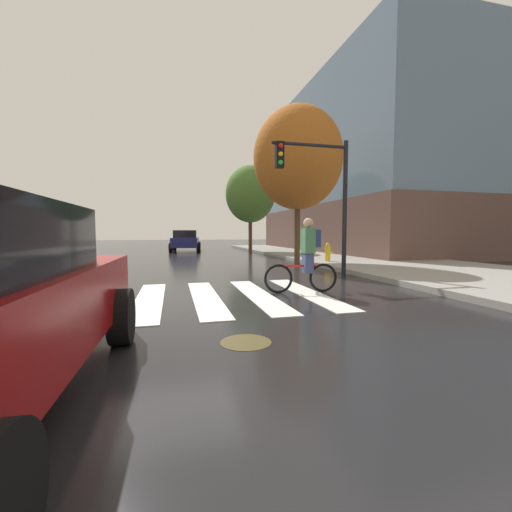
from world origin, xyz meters
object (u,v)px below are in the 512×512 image
object	(u,v)px
street_tree_mid	(250,194)
manhole_cover	(246,342)
sedan_mid	(186,240)
cyclist	(306,256)
traffic_light_near	(321,184)
street_tree_near	(298,158)
fire_hydrant	(328,252)

from	to	relation	value
street_tree_mid	manhole_cover	bearing A→B (deg)	-103.33
sedan_mid	street_tree_mid	size ratio (longest dim) A/B	0.80
cyclist	traffic_light_near	bearing A→B (deg)	59.00
manhole_cover	street_tree_near	world-z (taller)	street_tree_near
cyclist	street_tree_mid	size ratio (longest dim) A/B	0.30
manhole_cover	cyclist	size ratio (longest dim) A/B	0.37
manhole_cover	cyclist	world-z (taller)	cyclist
manhole_cover	fire_hydrant	xyz separation A→B (m)	(5.56, 8.98, 0.53)
traffic_light_near	manhole_cover	bearing A→B (deg)	-122.90
fire_hydrant	street_tree_mid	distance (m)	9.19
sedan_mid	fire_hydrant	distance (m)	13.15
street_tree_near	street_tree_mid	size ratio (longest dim) A/B	1.15
sedan_mid	street_tree_near	distance (m)	12.90
fire_hydrant	manhole_cover	bearing A→B (deg)	-121.76
sedan_mid	fire_hydrant	bearing A→B (deg)	-65.22
sedan_mid	fire_hydrant	xyz separation A→B (m)	(5.51, -11.94, -0.27)
traffic_light_near	sedan_mid	bearing A→B (deg)	102.84
cyclist	traffic_light_near	xyz separation A→B (m)	(1.49, 2.48, 2.02)
cyclist	traffic_light_near	world-z (taller)	traffic_light_near
fire_hydrant	street_tree_mid	xyz separation A→B (m)	(-1.43, 8.43, 3.37)
cyclist	sedan_mid	bearing A→B (deg)	96.44
manhole_cover	street_tree_mid	size ratio (longest dim) A/B	0.11
street_tree_near	cyclist	bearing A→B (deg)	-109.41
manhole_cover	street_tree_mid	xyz separation A→B (m)	(4.13, 17.42, 3.89)
fire_hydrant	street_tree_near	xyz separation A→B (m)	(-1.28, 0.33, 3.95)
cyclist	street_tree_mid	xyz separation A→B (m)	(2.06, 14.39, 3.05)
traffic_light_near	street_tree_mid	world-z (taller)	street_tree_mid
manhole_cover	street_tree_mid	distance (m)	18.32
cyclist	fire_hydrant	distance (m)	6.91
cyclist	manhole_cover	bearing A→B (deg)	-124.41
traffic_light_near	street_tree_mid	distance (m)	11.97
traffic_light_near	street_tree_near	distance (m)	4.20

